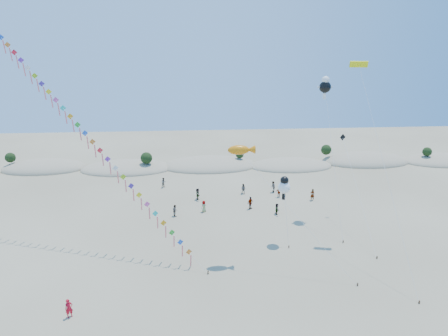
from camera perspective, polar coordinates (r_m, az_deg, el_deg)
ground at (r=33.74m, az=1.38°, el=-23.19°), size 160.00×160.00×0.00m
dune_ridge at (r=73.95m, az=-1.39°, el=0.36°), size 145.30×11.49×5.57m
kite_train at (r=44.76m, az=-20.30°, el=4.77°), size 25.33×16.54×24.99m
fish_kite at (r=38.86m, az=2.75°, el=2.73°), size 12.20×7.60×12.62m
cartoon_kite_low at (r=43.89m, az=9.15°, el=-2.73°), size 1.45×2.77×8.14m
cartoon_kite_high at (r=51.53m, az=15.16°, el=11.98°), size 2.00×10.61×18.77m
parafoil_kite at (r=45.99m, az=20.04°, el=13.84°), size 2.39×15.72×20.82m
dark_kite at (r=50.58m, az=18.90°, el=-0.19°), size 0.90×13.57×11.14m
flyer_foreground at (r=36.73m, az=-22.55°, el=-19.14°), size 0.76×0.67×1.74m
beachgoers at (r=56.84m, az=1.40°, el=-4.27°), size 23.89×13.17×1.84m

